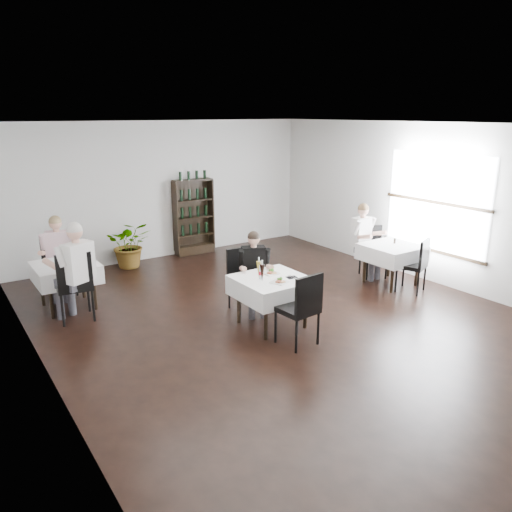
{
  "coord_description": "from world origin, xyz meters",
  "views": [
    {
      "loc": [
        -4.47,
        -5.76,
        3.17
      ],
      "look_at": [
        -0.46,
        0.2,
        1.09
      ],
      "focal_mm": 35.0,
      "sensor_mm": 36.0,
      "label": 1
    }
  ],
  "objects": [
    {
      "name": "left_chair_far",
      "position": [
        -2.64,
        3.31,
        0.61
      ],
      "size": [
        0.5,
        0.5,
        1.08
      ],
      "color": "black",
      "rests_on": "ground"
    },
    {
      "name": "pepper_mill",
      "position": [
        2.83,
        0.36,
        0.82
      ],
      "size": [
        0.05,
        0.05,
        0.1
      ],
      "primitive_type": "cylinder",
      "rotation": [
        0.0,
        0.0,
        -0.26
      ],
      "color": "black",
      "rests_on": "right_table"
    },
    {
      "name": "right_chair_near",
      "position": [
        2.73,
        -0.25,
        0.57
      ],
      "size": [
        0.6,
        0.6,
        1.0
      ],
      "color": "black",
      "rests_on": "ground"
    },
    {
      "name": "pilsner_lager",
      "position": [
        -0.48,
        0.08,
        0.91
      ],
      "size": [
        0.08,
        0.08,
        0.33
      ],
      "color": "gold",
      "rests_on": "main_table"
    },
    {
      "name": "main_table",
      "position": [
        -0.3,
        0.0,
        0.62
      ],
      "size": [
        1.03,
        1.03,
        0.77
      ],
      "color": "black",
      "rests_on": "ground"
    },
    {
      "name": "potted_tree",
      "position": [
        -1.01,
        4.12,
        0.5
      ],
      "size": [
        1.11,
        1.03,
        0.99
      ],
      "primitive_type": "imported",
      "rotation": [
        0.0,
        0.0,
        -0.35
      ],
      "color": "#2A6121",
      "rests_on": "ground"
    },
    {
      "name": "wine_shelf",
      "position": [
        0.6,
        4.31,
        0.85
      ],
      "size": [
        0.9,
        0.28,
        1.75
      ],
      "color": "black",
      "rests_on": "ground"
    },
    {
      "name": "plate_far",
      "position": [
        -0.19,
        0.17,
        0.79
      ],
      "size": [
        0.23,
        0.23,
        0.07
      ],
      "color": "white",
      "rests_on": "main_table"
    },
    {
      "name": "diner_right_far",
      "position": [
        2.6,
        0.92,
        0.85
      ],
      "size": [
        0.58,
        0.6,
        1.47
      ],
      "color": "#403F47",
      "rests_on": "ground"
    },
    {
      "name": "napkin_cutlery",
      "position": [
        -0.04,
        -0.16,
        0.78
      ],
      "size": [
        0.17,
        0.17,
        0.02
      ],
      "color": "black",
      "rests_on": "main_table"
    },
    {
      "name": "diner_left_near",
      "position": [
        -2.71,
        1.82,
        0.93
      ],
      "size": [
        0.72,
        0.75,
        1.6
      ],
      "color": "#403F47",
      "rests_on": "ground"
    },
    {
      "name": "right_table",
      "position": [
        2.7,
        0.3,
        0.62
      ],
      "size": [
        0.98,
        0.98,
        0.77
      ],
      "color": "black",
      "rests_on": "ground"
    },
    {
      "name": "room_shell",
      "position": [
        0.0,
        0.0,
        1.5
      ],
      "size": [
        9.0,
        9.0,
        9.0
      ],
      "color": "black",
      "rests_on": "ground"
    },
    {
      "name": "right_chair_far",
      "position": [
        2.81,
        0.89,
        0.57
      ],
      "size": [
        0.6,
        0.6,
        1.0
      ],
      "color": "black",
      "rests_on": "ground"
    },
    {
      "name": "diner_left_far",
      "position": [
        -2.67,
        3.06,
        0.85
      ],
      "size": [
        0.63,
        0.67,
        1.46
      ],
      "color": "#403F47",
      "rests_on": "ground"
    },
    {
      "name": "window_right",
      "position": [
        3.48,
        0.0,
        1.5
      ],
      "size": [
        0.06,
        2.3,
        1.85
      ],
      "color": "white",
      "rests_on": "room_shell"
    },
    {
      "name": "left_table",
      "position": [
        -2.7,
        2.5,
        0.62
      ],
      "size": [
        0.98,
        0.98,
        0.77
      ],
      "color": "black",
      "rests_on": "ground"
    },
    {
      "name": "diner_main",
      "position": [
        -0.23,
        0.58,
        0.79
      ],
      "size": [
        0.6,
        0.63,
        1.35
      ],
      "color": "#403F47",
      "rests_on": "ground"
    },
    {
      "name": "coke_bottle",
      "position": [
        -0.46,
        0.05,
        0.88
      ],
      "size": [
        0.07,
        0.07,
        0.28
      ],
      "color": "silver",
      "rests_on": "main_table"
    },
    {
      "name": "left_chair_near",
      "position": [
        -2.73,
        1.84,
        0.65
      ],
      "size": [
        0.58,
        0.59,
        1.14
      ],
      "color": "black",
      "rests_on": "ground"
    },
    {
      "name": "main_chair_near",
      "position": [
        -0.36,
        -0.8,
        0.61
      ],
      "size": [
        0.53,
        0.53,
        1.07
      ],
      "color": "black",
      "rests_on": "ground"
    },
    {
      "name": "pilsner_dark",
      "position": [
        -0.52,
        -0.06,
        0.91
      ],
      "size": [
        0.08,
        0.08,
        0.33
      ],
      "color": "black",
      "rests_on": "main_table"
    },
    {
      "name": "plate_near",
      "position": [
        -0.33,
        -0.24,
        0.79
      ],
      "size": [
        0.28,
        0.28,
        0.07
      ],
      "color": "white",
      "rests_on": "main_table"
    },
    {
      "name": "main_chair_far",
      "position": [
        -0.29,
        0.82,
        0.58
      ],
      "size": [
        0.51,
        0.52,
        1.02
      ],
      "color": "black",
      "rests_on": "ground"
    }
  ]
}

